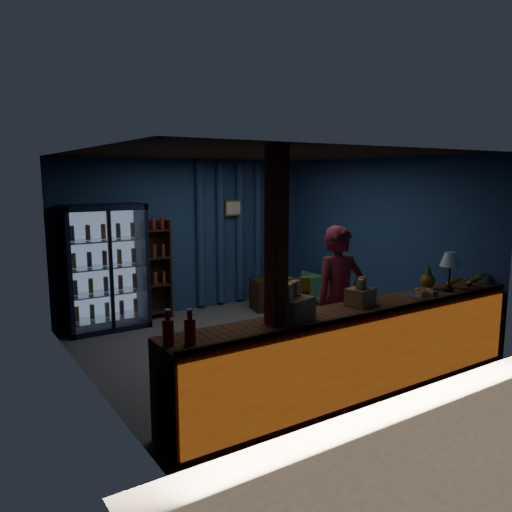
{
  "coord_description": "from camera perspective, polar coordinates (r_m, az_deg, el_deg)",
  "views": [
    {
      "loc": [
        -3.66,
        -5.58,
        2.33
      ],
      "look_at": [
        -0.17,
        -0.2,
        1.29
      ],
      "focal_mm": 35.0,
      "sensor_mm": 36.0,
      "label": 1
    }
  ],
  "objects": [
    {
      "name": "banana_bunches",
      "position": [
        6.81,
        22.98,
        -2.5
      ],
      "size": [
        0.74,
        0.29,
        0.16
      ],
      "color": "yellow",
      "rests_on": "counter"
    },
    {
      "name": "snack_box_centre",
      "position": [
        5.47,
        11.83,
        -4.41
      ],
      "size": [
        0.33,
        0.29,
        0.3
      ],
      "color": "tan",
      "rests_on": "counter"
    },
    {
      "name": "framed_picture",
      "position": [
        8.92,
        -2.56,
        5.51
      ],
      "size": [
        0.36,
        0.04,
        0.28
      ],
      "color": "gold",
      "rests_on": "room_walls"
    },
    {
      "name": "pastry_tray",
      "position": [
        6.05,
        18.7,
        -4.18
      ],
      "size": [
        0.46,
        0.46,
        0.07
      ],
      "color": "silver",
      "rests_on": "counter"
    },
    {
      "name": "pineapple",
      "position": [
        6.45,
        19.02,
        -2.44
      ],
      "size": [
        0.18,
        0.18,
        0.31
      ],
      "color": "olive",
      "rests_on": "counter"
    },
    {
      "name": "room_walls",
      "position": [
        6.71,
        0.27,
        2.74
      ],
      "size": [
        4.6,
        4.6,
        4.6
      ],
      "color": "navy",
      "rests_on": "ground"
    },
    {
      "name": "table_lamp",
      "position": [
        6.35,
        21.33,
        -0.52
      ],
      "size": [
        0.24,
        0.24,
        0.48
      ],
      "color": "black",
      "rests_on": "counter"
    },
    {
      "name": "curtain_folds",
      "position": [
        9.07,
        -1.86,
        2.72
      ],
      "size": [
        1.74,
        0.14,
        2.5
      ],
      "color": "navy",
      "rests_on": "room_walls"
    },
    {
      "name": "side_table",
      "position": [
        8.74,
        1.57,
        -4.35
      ],
      "size": [
        0.68,
        0.55,
        0.66
      ],
      "color": "#332510",
      "rests_on": "ground"
    },
    {
      "name": "support_post",
      "position": [
        4.62,
        2.31,
        -3.63
      ],
      "size": [
        0.16,
        0.16,
        2.6
      ],
      "primitive_type": "cube",
      "color": "maroon",
      "rests_on": "ground"
    },
    {
      "name": "soda_bottles",
      "position": [
        4.17,
        -8.78,
        -8.41
      ],
      "size": [
        0.25,
        0.17,
        0.31
      ],
      "color": "red",
      "rests_on": "counter"
    },
    {
      "name": "bottle_shelf",
      "position": [
        8.33,
        -11.61,
        -1.57
      ],
      "size": [
        0.5,
        0.28,
        1.6
      ],
      "color": "#332510",
      "rests_on": "ground"
    },
    {
      "name": "green_chair",
      "position": [
        9.15,
        5.09,
        -3.74
      ],
      "size": [
        0.62,
        0.63,
        0.56
      ],
      "primitive_type": "imported",
      "rotation": [
        0.0,
        0.0,
        3.18
      ],
      "color": "#5FBF7B",
      "rests_on": "ground"
    },
    {
      "name": "beverage_cooler",
      "position": [
        7.91,
        -17.01,
        -1.33
      ],
      "size": [
        1.2,
        0.62,
        1.9
      ],
      "color": "black",
      "rests_on": "ground"
    },
    {
      "name": "ground",
      "position": [
        7.06,
        0.26,
        -10.01
      ],
      "size": [
        4.6,
        4.6,
        0.0
      ],
      "primitive_type": "plane",
      "color": "#515154",
      "rests_on": "ground"
    },
    {
      "name": "counter",
      "position": [
        5.5,
        11.43,
        -10.63
      ],
      "size": [
        4.4,
        0.57,
        0.99
      ],
      "color": "brown",
      "rests_on": "ground"
    },
    {
      "name": "snack_box_left",
      "position": [
        4.8,
        4.26,
        -5.84
      ],
      "size": [
        0.42,
        0.38,
        0.37
      ],
      "color": "tan",
      "rests_on": "counter"
    },
    {
      "name": "yellow_sign",
      "position": [
        5.01,
        3.74,
        -4.62
      ],
      "size": [
        0.45,
        0.26,
        0.36
      ],
      "color": "#FFAE0D",
      "rests_on": "counter"
    },
    {
      "name": "shopkeeper",
      "position": [
        5.95,
        9.5,
        -5.03
      ],
      "size": [
        0.69,
        0.51,
        1.75
      ],
      "primitive_type": "imported",
      "rotation": [
        0.0,
        0.0,
        -0.14
      ],
      "color": "maroon",
      "rests_on": "ground"
    }
  ]
}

